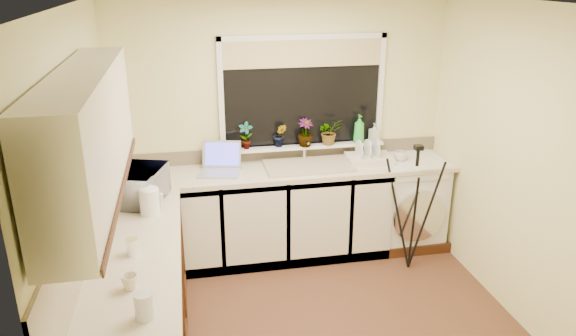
{
  "coord_description": "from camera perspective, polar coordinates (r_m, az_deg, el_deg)",
  "views": [
    {
      "loc": [
        -0.91,
        -3.45,
        2.65
      ],
      "look_at": [
        -0.12,
        0.55,
        1.15
      ],
      "focal_mm": 33.61,
      "sensor_mm": 36.0,
      "label": 1
    }
  ],
  "objects": [
    {
      "name": "tripod",
      "position": [
        5.05,
        13.11,
        -4.21
      ],
      "size": [
        0.69,
        0.69,
        1.21
      ],
      "primitive_type": null,
      "rotation": [
        0.0,
        0.0,
        0.16
      ],
      "color": "black",
      "rests_on": "floor"
    },
    {
      "name": "laptop",
      "position": [
        5.0,
        -7.15,
        0.41
      ],
      "size": [
        0.43,
        0.41,
        0.26
      ],
      "rotation": [
        0.0,
        0.0,
        -0.24
      ],
      "color": "#A9AAB2",
      "rests_on": "worktop_back"
    },
    {
      "name": "soap_bottle_green",
      "position": [
        5.33,
        7.53,
        4.13
      ],
      "size": [
        0.11,
        0.11,
        0.28
      ],
      "primitive_type": "imported",
      "rotation": [
        0.0,
        0.0,
        0.06
      ],
      "color": "green",
      "rests_on": "windowsill"
    },
    {
      "name": "microwave",
      "position": [
        4.46,
        -15.3,
        -1.78
      ],
      "size": [
        0.46,
        0.56,
        0.27
      ],
      "primitive_type": "imported",
      "rotation": [
        0.0,
        0.0,
        1.26
      ],
      "color": "silver",
      "rests_on": "worktop_left"
    },
    {
      "name": "floor",
      "position": [
        4.44,
        3.07,
        -16.44
      ],
      "size": [
        3.2,
        3.2,
        0.0
      ],
      "primitive_type": "plane",
      "color": "brown",
      "rests_on": "ground"
    },
    {
      "name": "base_cabinet_left",
      "position": [
        3.87,
        -15.39,
        -15.62
      ],
      "size": [
        0.54,
        2.4,
        0.86
      ],
      "primitive_type": "cube",
      "color": "silver",
      "rests_on": "floor"
    },
    {
      "name": "splashback_left",
      "position": [
        3.56,
        -21.06,
        -6.6
      ],
      "size": [
        0.02,
        2.4,
        0.45
      ],
      "primitive_type": "cube",
      "color": "beige",
      "rests_on": "wall_left"
    },
    {
      "name": "glass_jug",
      "position": [
        3.05,
        -14.97,
        -13.9
      ],
      "size": [
        0.1,
        0.1,
        0.15
      ],
      "primitive_type": "cylinder",
      "color": "silver",
      "rests_on": "worktop_left"
    },
    {
      "name": "plant_d",
      "position": [
        5.25,
        4.39,
        3.86
      ],
      "size": [
        0.26,
        0.24,
        0.25
      ],
      "primitive_type": "imported",
      "rotation": [
        0.0,
        0.0,
        0.22
      ],
      "color": "#999999",
      "rests_on": "windowsill"
    },
    {
      "name": "wall_back",
      "position": [
        5.23,
        -0.67,
        4.4
      ],
      "size": [
        3.2,
        0.0,
        3.2
      ],
      "primitive_type": "plane",
      "rotation": [
        1.57,
        0.0,
        0.0
      ],
      "color": "#EEE79E",
      "rests_on": "ground"
    },
    {
      "name": "upper_cabinet",
      "position": [
        3.16,
        -20.36,
        3.31
      ],
      "size": [
        0.28,
        1.9,
        0.7
      ],
      "primitive_type": "cube",
      "color": "silver",
      "rests_on": "wall_left"
    },
    {
      "name": "sink",
      "position": [
        5.08,
        2.18,
        0.23
      ],
      "size": [
        0.82,
        0.46,
        0.03
      ],
      "primitive_type": "cube",
      "color": "tan",
      "rests_on": "worktop_back"
    },
    {
      "name": "splashback_back",
      "position": [
        5.29,
        -0.64,
        1.71
      ],
      "size": [
        3.2,
        0.02,
        0.14
      ],
      "primitive_type": "cube",
      "color": "beige",
      "rests_on": "wall_back"
    },
    {
      "name": "plant_a",
      "position": [
        5.11,
        -4.49,
        3.43
      ],
      "size": [
        0.16,
        0.13,
        0.26
      ],
      "primitive_type": "imported",
      "rotation": [
        0.0,
        0.0,
        -0.3
      ],
      "color": "#999999",
      "rests_on": "windowsill"
    },
    {
      "name": "base_cabinet_back",
      "position": [
        5.18,
        -3.58,
        -5.18
      ],
      "size": [
        2.55,
        0.6,
        0.86
      ],
      "primitive_type": "cube",
      "color": "silver",
      "rests_on": "floor"
    },
    {
      "name": "faucet",
      "position": [
        5.22,
        1.74,
        2.0
      ],
      "size": [
        0.03,
        0.03,
        0.24
      ],
      "primitive_type": "cylinder",
      "color": "silver",
      "rests_on": "worktop_back"
    },
    {
      "name": "dish_rack",
      "position": [
        5.27,
        8.58,
        0.95
      ],
      "size": [
        0.45,
        0.35,
        0.06
      ],
      "primitive_type": "cube",
      "rotation": [
        0.0,
        0.0,
        -0.07
      ],
      "color": "beige",
      "rests_on": "worktop_back"
    },
    {
      "name": "windowsill",
      "position": [
        5.26,
        1.62,
        2.32
      ],
      "size": [
        1.6,
        0.14,
        0.03
      ],
      "primitive_type": "cube",
      "color": "white",
      "rests_on": "wall_back"
    },
    {
      "name": "worktop_left",
      "position": [
        3.63,
        -16.05,
        -9.83
      ],
      "size": [
        0.6,
        2.4,
        0.04
      ],
      "primitive_type": "cube",
      "color": "beige",
      "rests_on": "base_cabinet_left"
    },
    {
      "name": "kettle",
      "position": [
        4.22,
        -14.41,
        -3.5
      ],
      "size": [
        0.15,
        0.15,
        0.2
      ],
      "primitive_type": "cylinder",
      "color": "white",
      "rests_on": "worktop_left"
    },
    {
      "name": "worktop_back",
      "position": [
        5.06,
        -0.04,
        -0.27
      ],
      "size": [
        3.2,
        0.6,
        0.04
      ],
      "primitive_type": "cube",
      "color": "beige",
      "rests_on": "base_cabinet_back"
    },
    {
      "name": "steel_jar",
      "position": [
        3.69,
        -16.13,
        -8.01
      ],
      "size": [
        0.08,
        0.08,
        0.11
      ],
      "primitive_type": "cylinder",
      "color": "white",
      "rests_on": "worktop_left"
    },
    {
      "name": "soap_bottle_clear",
      "position": [
        5.41,
        9.11,
        3.75
      ],
      "size": [
        0.1,
        0.1,
        0.18
      ],
      "primitive_type": "imported",
      "rotation": [
        0.0,
        0.0,
        0.27
      ],
      "color": "#999999",
      "rests_on": "windowsill"
    },
    {
      "name": "window_blind",
      "position": [
        5.08,
        1.65,
        12.01
      ],
      "size": [
        1.5,
        0.02,
        0.25
      ],
      "primitive_type": "cube",
      "color": "tan",
      "rests_on": "wall_back"
    },
    {
      "name": "cup_left",
      "position": [
        3.33,
        -16.42,
        -11.51
      ],
      "size": [
        0.11,
        0.11,
        0.09
      ],
      "primitive_type": "imported",
      "rotation": [
        0.0,
        0.0,
        0.11
      ],
      "color": "beige",
      "rests_on": "worktop_left"
    },
    {
      "name": "plant_c",
      "position": [
        5.18,
        1.84,
        3.77
      ],
      "size": [
        0.18,
        0.18,
        0.27
      ],
      "primitive_type": "imported",
      "rotation": [
        0.0,
        0.0,
        0.22
      ],
      "color": "#999999",
      "rests_on": "windowsill"
    },
    {
      "name": "wall_left",
      "position": [
        3.79,
        -20.74,
        -3.25
      ],
      "size": [
        0.0,
        3.0,
        3.0
      ],
      "primitive_type": "plane",
      "rotation": [
        1.57,
        0.0,
        1.57
      ],
      "color": "#EEE79E",
      "rests_on": "ground"
    },
    {
      "name": "wall_front",
      "position": [
        2.58,
        11.92,
        -13.85
      ],
      "size": [
        3.2,
        0.0,
        3.2
      ],
      "primitive_type": "plane",
      "rotation": [
        -1.57,
        0.0,
        0.0
      ],
      "color": "#EEE79E",
      "rests_on": "ground"
    },
    {
      "name": "plant_b",
      "position": [
        5.17,
        -0.85,
        3.48
      ],
      "size": [
        0.14,
        0.12,
        0.22
      ],
      "primitive_type": "imported",
      "rotation": [
        0.0,
        0.0,
        -0.19
      ],
      "color": "#999999",
      "rests_on": "windowsill"
    },
    {
      "name": "cup_back",
      "position": [
        5.35,
        11.81,
        1.24
      ],
      "size": [
        0.14,
        0.14,
        0.1
      ],
      "primitive_type": "imported",
      "rotation": [
        0.0,
        0.0,
        0.18
      ],
      "color": "beige",
      "rests_on": "worktop_back"
    },
    {
      "name": "wall_right",
      "position": [
        4.5,
        23.57,
        -0.02
      ],
      "size": [
        0.0,
        3.0,
        3.0
      ],
      "primitive_type": "plane",
      "rotation": [
        1.57,
        0.0,
        -1.57
      ],
      "color": "#EEE79E",
      "rests_on": "ground"
    },
    {
      "name": "ceiling",
      "position": [
        3.57,
        3.83,
        16.95
      ],
      "size": [
        3.2,
        3.2,
        0.0
      ],
      "primitive_type": "plane",
      "rotation": [
        3.14,
        0.0,
        0.0
      ],
      "color": "white",
      "rests_on": "ground"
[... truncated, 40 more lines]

